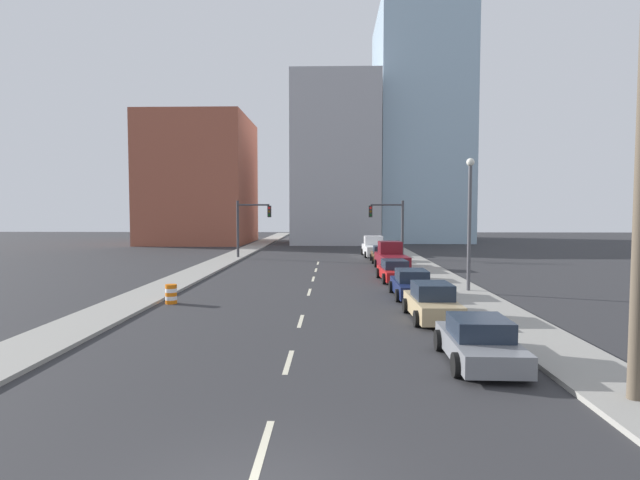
% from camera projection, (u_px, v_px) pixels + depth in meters
% --- Properties ---
extents(sidewalk_left, '(2.60, 93.16, 0.15)m').
position_uv_depth(sidewalk_left, '(242.00, 252.00, 54.30)').
color(sidewalk_left, gray).
rests_on(sidewalk_left, ground).
extents(sidewalk_right, '(2.60, 93.16, 0.15)m').
position_uv_depth(sidewalk_right, '(400.00, 252.00, 53.84)').
color(sidewalk_right, gray).
rests_on(sidewalk_right, ground).
extents(lane_stripe_at_2m, '(0.16, 2.40, 0.01)m').
position_uv_depth(lane_stripe_at_2m, '(263.00, 447.00, 9.59)').
color(lane_stripe_at_2m, beige).
rests_on(lane_stripe_at_2m, ground).
extents(lane_stripe_at_7m, '(0.16, 2.40, 0.01)m').
position_uv_depth(lane_stripe_at_7m, '(289.00, 362.00, 15.04)').
color(lane_stripe_at_7m, beige).
rests_on(lane_stripe_at_7m, ground).
extents(lane_stripe_at_13m, '(0.16, 2.40, 0.01)m').
position_uv_depth(lane_stripe_at_13m, '(301.00, 321.00, 20.61)').
color(lane_stripe_at_13m, beige).
rests_on(lane_stripe_at_13m, ground).
extents(lane_stripe_at_20m, '(0.16, 2.40, 0.01)m').
position_uv_depth(lane_stripe_at_20m, '(309.00, 292.00, 27.98)').
color(lane_stripe_at_20m, beige).
rests_on(lane_stripe_at_20m, ground).
extents(lane_stripe_at_26m, '(0.16, 2.40, 0.01)m').
position_uv_depth(lane_stripe_at_26m, '(313.00, 279.00, 33.40)').
color(lane_stripe_at_26m, beige).
rests_on(lane_stripe_at_26m, ground).
extents(lane_stripe_at_31m, '(0.16, 2.40, 0.01)m').
position_uv_depth(lane_stripe_at_31m, '(316.00, 270.00, 38.42)').
color(lane_stripe_at_31m, beige).
rests_on(lane_stripe_at_31m, ground).
extents(lane_stripe_at_36m, '(0.16, 2.40, 0.01)m').
position_uv_depth(lane_stripe_at_36m, '(318.00, 263.00, 43.48)').
color(lane_stripe_at_36m, beige).
rests_on(lane_stripe_at_36m, ground).
extents(building_brick_left, '(14.00, 16.00, 17.64)m').
position_uv_depth(building_brick_left, '(200.00, 181.00, 70.98)').
color(building_brick_left, '#9E513D').
rests_on(building_brick_left, ground).
extents(building_office_center, '(12.00, 20.00, 23.06)m').
position_uv_depth(building_office_center, '(335.00, 164.00, 74.30)').
color(building_office_center, '#A8A8AD').
rests_on(building_office_center, ground).
extents(building_glass_right, '(13.00, 20.00, 34.70)m').
position_uv_depth(building_glass_right, '(418.00, 129.00, 77.60)').
color(building_glass_right, '#99B7CC').
rests_on(building_glass_right, ground).
extents(traffic_signal_left, '(3.33, 0.35, 5.54)m').
position_uv_depth(traffic_signal_left, '(248.00, 222.00, 47.56)').
color(traffic_signal_left, '#38383D').
rests_on(traffic_signal_left, ground).
extents(traffic_signal_right, '(3.33, 0.35, 5.54)m').
position_uv_depth(traffic_signal_right, '(392.00, 222.00, 47.19)').
color(traffic_signal_right, '#38383D').
rests_on(traffic_signal_right, ground).
extents(traffic_barrel, '(0.56, 0.56, 0.95)m').
position_uv_depth(traffic_barrel, '(171.00, 294.00, 24.46)').
color(traffic_barrel, orange).
rests_on(traffic_barrel, ground).
extents(street_lamp, '(0.44, 0.44, 7.44)m').
position_uv_depth(street_lamp, '(470.00, 214.00, 27.44)').
color(street_lamp, '#4C4C51').
rests_on(street_lamp, ground).
extents(sedan_gray, '(2.19, 4.24, 1.38)m').
position_uv_depth(sedan_gray, '(479.00, 342.00, 14.87)').
color(sedan_gray, slate).
rests_on(sedan_gray, ground).
extents(sedan_tan, '(2.05, 4.41, 1.55)m').
position_uv_depth(sedan_tan, '(432.00, 303.00, 20.87)').
color(sedan_tan, tan).
rests_on(sedan_tan, ground).
extents(sedan_navy, '(2.05, 4.56, 1.46)m').
position_uv_depth(sedan_navy, '(412.00, 285.00, 26.31)').
color(sedan_navy, '#141E47').
rests_on(sedan_navy, ground).
extents(sedan_red, '(2.15, 4.68, 1.38)m').
position_uv_depth(sedan_red, '(395.00, 271.00, 32.44)').
color(sedan_red, red).
rests_on(sedan_red, ground).
extents(pickup_truck_maroon, '(2.42, 5.85, 2.15)m').
position_uv_depth(pickup_truck_maroon, '(391.00, 258.00, 38.78)').
color(pickup_truck_maroon, maroon).
rests_on(pickup_truck_maroon, ground).
extents(sedan_brown, '(2.13, 4.23, 1.44)m').
position_uv_depth(sedan_brown, '(383.00, 255.00, 44.36)').
color(sedan_brown, brown).
rests_on(sedan_brown, ground).
extents(pickup_truck_white, '(2.48, 5.75, 2.01)m').
position_uv_depth(pickup_truck_white, '(374.00, 248.00, 50.38)').
color(pickup_truck_white, silver).
rests_on(pickup_truck_white, ground).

